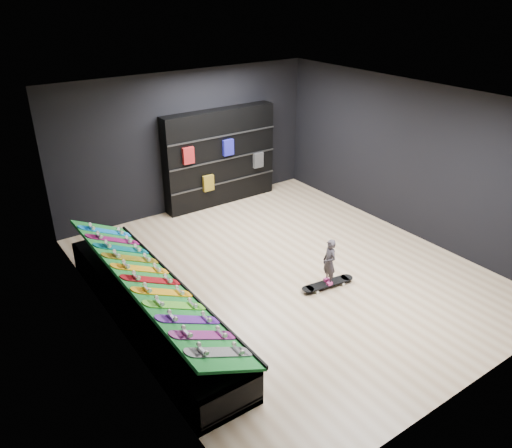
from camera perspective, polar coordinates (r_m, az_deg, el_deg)
floor at (r=8.86m, az=3.41°, el=-5.47°), size 6.00×7.00×0.01m
ceiling at (r=7.72m, az=4.01°, el=13.85°), size 6.00×7.00×0.01m
wall_back at (r=10.96m, az=-7.86°, el=9.27°), size 6.00×0.02×3.00m
wall_front at (r=6.16m, az=24.43°, el=-7.10°), size 6.00×0.02×3.00m
wall_left at (r=6.88m, az=-16.34°, el=-2.11°), size 0.02×7.00×3.00m
wall_right at (r=10.21m, az=17.13°, el=7.08°), size 0.02×7.00×3.00m
display_rack at (r=7.65m, az=-11.98°, el=-9.50°), size 0.90×4.50×0.50m
turf_ramp at (r=7.41m, az=-11.96°, el=-6.47°), size 0.92×4.50×0.46m
back_shelving at (r=11.26m, az=-4.15°, el=7.61°), size 2.68×0.31×2.14m
floor_skateboard at (r=8.49m, az=8.19°, el=-6.92°), size 1.00×0.35×0.09m
child at (r=8.34m, az=8.31°, el=-5.26°), size 0.16×0.20×0.48m
display_board_0 at (r=6.00m, az=-4.21°, el=-14.41°), size 0.93×0.22×0.50m
display_board_1 at (r=6.26m, az=-6.05°, el=-12.51°), size 0.93×0.22×0.50m
display_board_2 at (r=6.53m, az=-7.72°, el=-10.76°), size 0.93×0.22×0.50m
display_board_3 at (r=6.81m, az=-9.24°, el=-9.14°), size 0.93×0.22×0.50m
display_board_4 at (r=7.10m, az=-10.62°, el=-7.65°), size 0.93×0.22×0.50m
display_board_5 at (r=7.40m, az=-11.89°, el=-6.27°), size 0.93×0.22×0.50m
display_board_6 at (r=7.70m, az=-13.04°, el=-4.99°), size 0.93×0.22×0.50m
display_board_7 at (r=8.02m, az=-14.11°, el=-3.82°), size 0.93×0.22×0.50m
display_board_8 at (r=8.33m, az=-15.09°, el=-2.73°), size 0.93×0.22×0.50m
display_board_9 at (r=8.66m, az=-16.00°, el=-1.72°), size 0.93×0.22×0.50m
display_board_10 at (r=8.98m, az=-16.84°, el=-0.78°), size 0.93×0.22×0.50m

